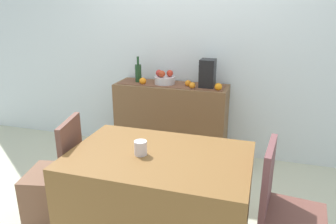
# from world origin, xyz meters

# --- Properties ---
(ground_plane) EXTENTS (6.40, 6.40, 0.02)m
(ground_plane) POSITION_xyz_m (0.00, 0.00, -0.01)
(ground_plane) COLOR beige
(ground_plane) RESTS_ON ground
(room_wall_rear) EXTENTS (6.40, 0.06, 2.70)m
(room_wall_rear) POSITION_xyz_m (0.00, 1.18, 1.35)
(room_wall_rear) COLOR silver
(room_wall_rear) RESTS_ON ground
(sideboard_console) EXTENTS (1.27, 0.42, 0.88)m
(sideboard_console) POSITION_xyz_m (-0.17, 0.92, 0.44)
(sideboard_console) COLOR brown
(sideboard_console) RESTS_ON ground
(table_runner) EXTENTS (1.20, 0.32, 0.01)m
(table_runner) POSITION_xyz_m (-0.17, 0.92, 0.88)
(table_runner) COLOR brown
(table_runner) RESTS_ON sideboard_console
(fruit_bowl) EXTENTS (0.23, 0.23, 0.08)m
(fruit_bowl) POSITION_xyz_m (-0.24, 0.92, 0.92)
(fruit_bowl) COLOR silver
(fruit_bowl) RESTS_ON table_runner
(apple_right) EXTENTS (0.07, 0.07, 0.07)m
(apple_right) POSITION_xyz_m (-0.19, 0.94, 1.00)
(apple_right) COLOR red
(apple_right) RESTS_ON fruit_bowl
(apple_rear) EXTENTS (0.08, 0.08, 0.08)m
(apple_rear) POSITION_xyz_m (-0.27, 0.88, 1.00)
(apple_rear) COLOR #B63B1E
(apple_rear) RESTS_ON fruit_bowl
(apple_front) EXTENTS (0.07, 0.07, 0.07)m
(apple_front) POSITION_xyz_m (-0.31, 0.93, 1.00)
(apple_front) COLOR #B3302C
(apple_front) RESTS_ON fruit_bowl
(wine_bottle) EXTENTS (0.07, 0.07, 0.30)m
(wine_bottle) POSITION_xyz_m (-0.56, 0.92, 0.99)
(wine_bottle) COLOR #1D3F21
(wine_bottle) RESTS_ON sideboard_console
(coffee_maker) EXTENTS (0.16, 0.18, 0.30)m
(coffee_maker) POSITION_xyz_m (0.24, 0.92, 1.03)
(coffee_maker) COLOR black
(coffee_maker) RESTS_ON sideboard_console
(orange_loose_far) EXTENTS (0.08, 0.08, 0.08)m
(orange_loose_far) POSITION_xyz_m (-0.48, 0.83, 0.92)
(orange_loose_far) COLOR orange
(orange_loose_far) RESTS_ON sideboard_console
(orange_loose_end) EXTENTS (0.07, 0.07, 0.07)m
(orange_loose_end) POSITION_xyz_m (0.10, 0.81, 0.91)
(orange_loose_end) COLOR orange
(orange_loose_end) RESTS_ON sideboard_console
(orange_loose_mid) EXTENTS (0.07, 0.07, 0.07)m
(orange_loose_mid) POSITION_xyz_m (0.03, 0.89, 0.91)
(orange_loose_mid) COLOR orange
(orange_loose_mid) RESTS_ON sideboard_console
(orange_loose_near_bowl) EXTENTS (0.08, 0.08, 0.08)m
(orange_loose_near_bowl) POSITION_xyz_m (0.38, 0.81, 0.92)
(orange_loose_near_bowl) COLOR orange
(orange_loose_near_bowl) RESTS_ON sideboard_console
(dining_table) EXTENTS (1.26, 0.84, 0.74)m
(dining_table) POSITION_xyz_m (0.17, -0.54, 0.37)
(dining_table) COLOR brown
(dining_table) RESTS_ON ground
(coffee_cup) EXTENTS (0.09, 0.09, 0.10)m
(coffee_cup) POSITION_xyz_m (0.06, -0.58, 0.79)
(coffee_cup) COLOR silver
(coffee_cup) RESTS_ON dining_table
(chair_near_window) EXTENTS (0.48, 0.48, 0.90)m
(chair_near_window) POSITION_xyz_m (-0.72, -0.54, 0.27)
(chair_near_window) COLOR brown
(chair_near_window) RESTS_ON ground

